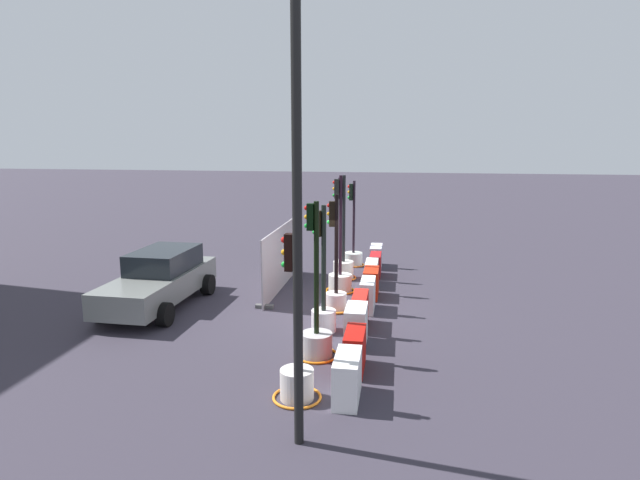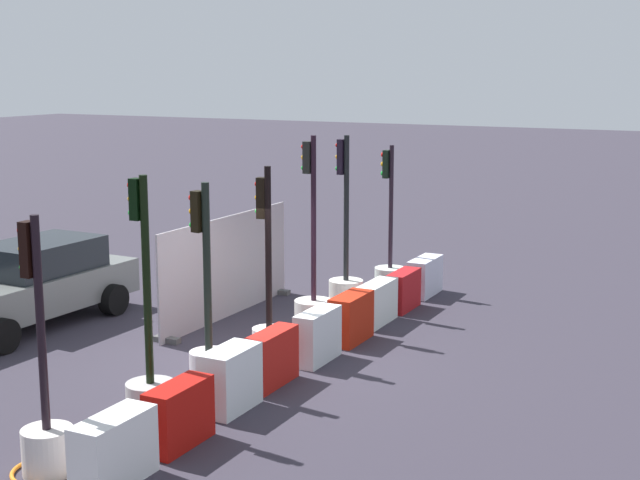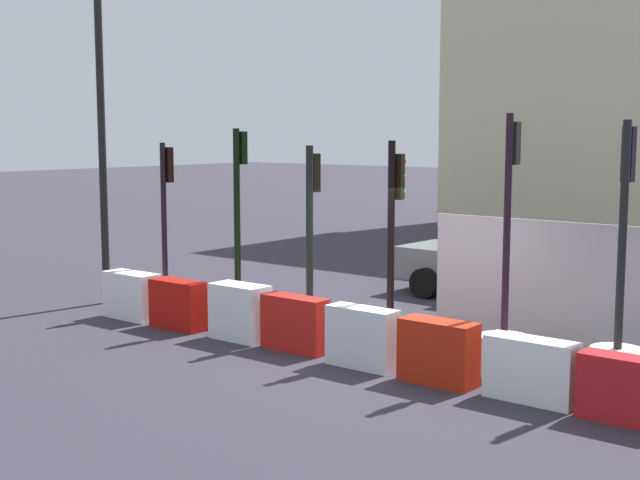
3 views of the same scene
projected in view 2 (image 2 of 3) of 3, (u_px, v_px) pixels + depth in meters
The scene contains 19 objects.
ground_plane at pixel (263, 353), 15.59m from camera, with size 120.00×120.00×0.00m, color #322D39.
traffic_light_0 at pixel (46, 430), 10.89m from camera, with size 0.90×0.90×3.12m.
traffic_light_1 at pixel (150, 383), 12.57m from camera, with size 0.93×0.93×3.38m.
traffic_light_2 at pixel (208, 342), 13.93m from camera, with size 0.60×0.60×3.10m.
traffic_light_3 at pixel (269, 323), 15.35m from camera, with size 0.87×0.87×3.19m.
traffic_light_4 at pixel (313, 302), 16.99m from camera, with size 0.91×0.91×3.56m.
traffic_light_5 at pixel (346, 283), 18.37m from camera, with size 0.88×0.88×3.46m.
traffic_light_6 at pixel (390, 267), 19.96m from camera, with size 0.82×0.82×3.14m.
construction_barrier_0 at pixel (114, 451), 10.62m from camera, with size 1.10×0.46×0.83m.
construction_barrier_1 at pixel (179, 415), 11.71m from camera, with size 1.06×0.40×0.82m.
construction_barrier_2 at pixel (231, 379), 12.94m from camera, with size 0.99×0.48×0.90m.
construction_barrier_3 at pixel (271, 358), 13.95m from camera, with size 1.10×0.37×0.84m.
construction_barrier_4 at pixel (318, 336), 15.08m from camera, with size 1.05×0.39×0.86m.
construction_barrier_5 at pixel (351, 318), 16.17m from camera, with size 1.04×0.44×0.85m.
construction_barrier_6 at pixel (377, 303), 17.33m from camera, with size 1.15×0.39×0.79m.
construction_barrier_7 at pixel (403, 290), 18.33m from camera, with size 1.02×0.37×0.77m.
construction_barrier_8 at pixel (425, 277), 19.51m from camera, with size 1.13×0.43×0.79m.
car_grey_saloon at pixel (30, 284), 17.15m from camera, with size 4.56×2.08×1.56m.
site_fence_panel at pixel (227, 269), 17.74m from camera, with size 4.38×0.50×1.96m.
Camera 2 is at (-12.87, -7.71, 4.77)m, focal length 51.77 mm.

